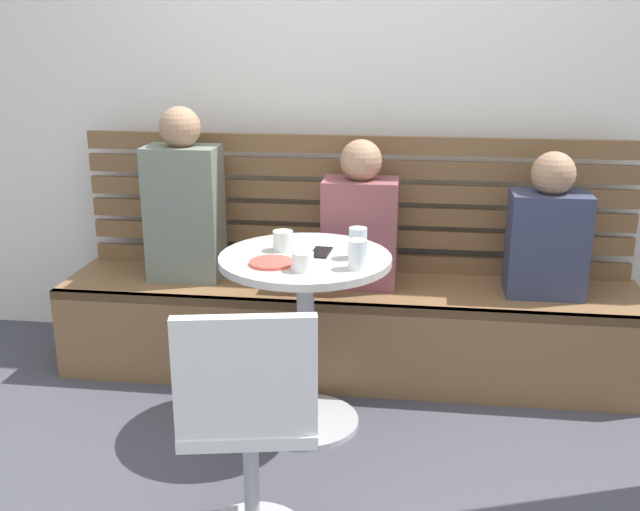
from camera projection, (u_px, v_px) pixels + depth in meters
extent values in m
cube|color=silver|center=(359.00, 59.00, 3.55)|extent=(5.20, 0.10, 2.90)
cube|color=brown|center=(348.00, 329.00, 3.50)|extent=(2.70, 0.52, 0.44)
cube|color=brown|center=(343.00, 308.00, 3.22)|extent=(2.70, 0.04, 0.04)
cube|color=brown|center=(353.00, 261.00, 3.65)|extent=(2.65, 0.04, 0.09)
cube|color=brown|center=(353.00, 237.00, 3.61)|extent=(2.65, 0.04, 0.09)
cube|color=brown|center=(353.00, 214.00, 3.58)|extent=(2.65, 0.04, 0.09)
cube|color=brown|center=(354.00, 191.00, 3.55)|extent=(2.65, 0.04, 0.09)
cube|color=brown|center=(354.00, 168.00, 3.51)|extent=(2.65, 0.04, 0.09)
cube|color=brown|center=(354.00, 145.00, 3.48)|extent=(2.65, 0.04, 0.09)
cylinder|color=#ADADB2|center=(306.00, 421.00, 3.09)|extent=(0.44, 0.44, 0.02)
cylinder|color=#ADADB2|center=(306.00, 343.00, 2.98)|extent=(0.07, 0.07, 0.69)
cylinder|color=#B7B2A8|center=(305.00, 259.00, 2.88)|extent=(0.68, 0.68, 0.03)
cylinder|color=#ADADB2|center=(252.00, 480.00, 2.32)|extent=(0.05, 0.05, 0.45)
cube|color=white|center=(249.00, 411.00, 2.25)|extent=(0.47, 0.47, 0.04)
cube|color=white|center=(245.00, 377.00, 2.03)|extent=(0.40, 0.12, 0.36)
cube|color=slate|center=(185.00, 213.00, 3.46)|extent=(0.34, 0.22, 0.63)
sphere|color=#A37A5B|center=(180.00, 127.00, 3.34)|extent=(0.19, 0.19, 0.19)
cube|color=brown|center=(360.00, 233.00, 3.38)|extent=(0.34, 0.22, 0.50)
sphere|color=#A37A5B|center=(361.00, 161.00, 3.28)|extent=(0.19, 0.19, 0.19)
cube|color=#333851|center=(547.00, 244.00, 3.26)|extent=(0.34, 0.22, 0.47)
sphere|color=#A37A5B|center=(553.00, 173.00, 3.17)|extent=(0.19, 0.19, 0.19)
cylinder|color=white|center=(357.00, 254.00, 2.70)|extent=(0.07, 0.07, 0.11)
cylinder|color=white|center=(303.00, 261.00, 2.69)|extent=(0.08, 0.08, 0.07)
cylinder|color=silver|center=(358.00, 243.00, 2.83)|extent=(0.07, 0.07, 0.12)
cylinder|color=silver|center=(283.00, 241.00, 2.93)|extent=(0.08, 0.08, 0.08)
cylinder|color=#DB4C42|center=(272.00, 263.00, 2.77)|extent=(0.17, 0.17, 0.01)
cube|color=black|center=(321.00, 252.00, 2.90)|extent=(0.08, 0.14, 0.01)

